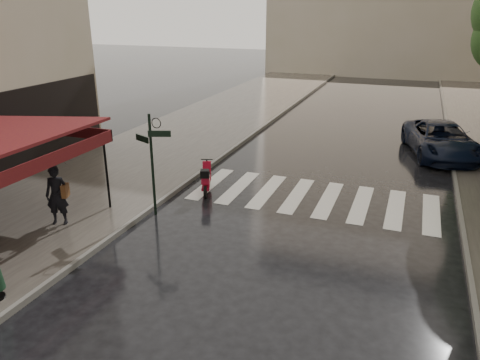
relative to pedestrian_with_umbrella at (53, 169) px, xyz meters
The scene contains 9 objects.
ground 3.94m from the pedestrian_with_umbrella, 21.34° to the right, with size 120.00×120.00×0.00m, color black.
sidewalk_near 10.92m from the pedestrian_with_umbrella, 96.51° to the left, with size 6.00×60.00×0.12m, color #38332D.
curb_near 11.01m from the pedestrian_with_umbrella, 80.33° to the left, with size 0.12×60.00×0.16m, color #595651.
curb_far 15.26m from the pedestrian_with_umbrella, 44.98° to the left, with size 0.12×60.00×0.16m, color #595651.
crosswalk 8.03m from the pedestrian_with_umbrella, 37.05° to the left, with size 7.85×3.20×0.01m.
signpost 2.70m from the pedestrian_with_umbrella, 39.53° to the left, with size 1.17×0.29×3.10m.
pedestrian_with_umbrella is the anchor object (origin of this frame).
scooter 4.95m from the pedestrian_with_umbrella, 54.45° to the left, with size 0.75×1.47×1.01m.
parked_car 15.21m from the pedestrian_with_umbrella, 47.53° to the left, with size 2.34×5.06×1.41m, color black.
Camera 1 is at (5.79, -8.22, 5.92)m, focal length 35.00 mm.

